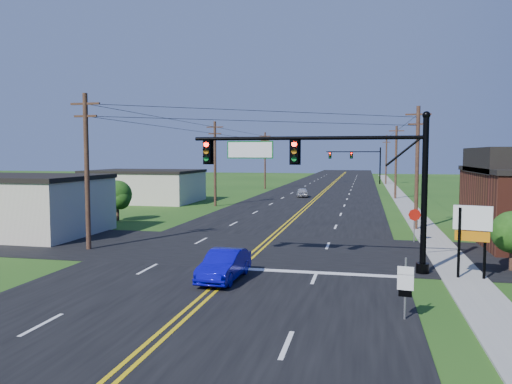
% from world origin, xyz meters
% --- Properties ---
extents(ground, '(260.00, 260.00, 0.00)m').
position_xyz_m(ground, '(0.00, 0.00, 0.00)').
color(ground, '#1E4413').
rests_on(ground, ground).
extents(road_main, '(16.00, 220.00, 0.04)m').
position_xyz_m(road_main, '(0.00, 50.00, 0.02)').
color(road_main, black).
rests_on(road_main, ground).
extents(road_cross, '(70.00, 10.00, 0.04)m').
position_xyz_m(road_cross, '(0.00, 12.00, 0.02)').
color(road_cross, black).
rests_on(road_cross, ground).
extents(sidewalk, '(2.00, 160.00, 0.08)m').
position_xyz_m(sidewalk, '(10.50, 40.00, 0.04)').
color(sidewalk, gray).
rests_on(sidewalk, ground).
extents(signal_mast_main, '(11.30, 0.60, 7.48)m').
position_xyz_m(signal_mast_main, '(4.34, 8.00, 4.75)').
color(signal_mast_main, black).
rests_on(signal_mast_main, ground).
extents(signal_mast_far, '(10.98, 0.60, 7.48)m').
position_xyz_m(signal_mast_far, '(4.44, 80.00, 4.55)').
color(signal_mast_far, black).
rests_on(signal_mast_far, ground).
extents(cream_bldg_near, '(10.20, 8.20, 4.10)m').
position_xyz_m(cream_bldg_near, '(-17.00, 14.00, 2.06)').
color(cream_bldg_near, beige).
rests_on(cream_bldg_near, ground).
extents(cream_bldg_far, '(12.20, 9.20, 3.70)m').
position_xyz_m(cream_bldg_far, '(-19.00, 38.00, 1.86)').
color(cream_bldg_far, beige).
rests_on(cream_bldg_far, ground).
extents(utility_pole_left_a, '(1.80, 0.28, 9.00)m').
position_xyz_m(utility_pole_left_a, '(-9.50, 10.00, 4.72)').
color(utility_pole_left_a, '#331F17').
rests_on(utility_pole_left_a, ground).
extents(utility_pole_left_b, '(1.80, 0.28, 9.00)m').
position_xyz_m(utility_pole_left_b, '(-9.50, 35.00, 4.72)').
color(utility_pole_left_b, '#331F17').
rests_on(utility_pole_left_b, ground).
extents(utility_pole_left_c, '(1.80, 0.28, 9.00)m').
position_xyz_m(utility_pole_left_c, '(-9.50, 62.00, 4.72)').
color(utility_pole_left_c, '#331F17').
rests_on(utility_pole_left_c, ground).
extents(utility_pole_right_a, '(1.80, 0.28, 9.00)m').
position_xyz_m(utility_pole_right_a, '(9.80, 22.00, 4.72)').
color(utility_pole_right_a, '#331F17').
rests_on(utility_pole_right_a, ground).
extents(utility_pole_right_b, '(1.80, 0.28, 9.00)m').
position_xyz_m(utility_pole_right_b, '(9.80, 48.00, 4.72)').
color(utility_pole_right_b, '#331F17').
rests_on(utility_pole_right_b, ground).
extents(utility_pole_right_c, '(1.80, 0.28, 9.00)m').
position_xyz_m(utility_pole_right_c, '(9.80, 78.00, 4.72)').
color(utility_pole_right_c, '#331F17').
rests_on(utility_pole_right_c, ground).
extents(tree_right_back, '(3.00, 3.00, 4.10)m').
position_xyz_m(tree_right_back, '(16.00, 26.00, 2.60)').
color(tree_right_back, '#331F17').
rests_on(tree_right_back, ground).
extents(tree_left, '(2.40, 2.40, 3.37)m').
position_xyz_m(tree_left, '(-14.00, 22.00, 2.16)').
color(tree_left, '#331F17').
rests_on(tree_left, ground).
extents(blue_car, '(1.56, 4.02, 1.31)m').
position_xyz_m(blue_car, '(0.16, 4.84, 0.65)').
color(blue_car, '#0B08B0').
rests_on(blue_car, ground).
extents(distant_car, '(1.99, 3.68, 1.19)m').
position_xyz_m(distant_car, '(-1.77, 48.03, 0.60)').
color(distant_car, silver).
rests_on(distant_car, ground).
extents(route_sign, '(0.53, 0.12, 2.12)m').
position_xyz_m(route_sign, '(7.50, 1.06, 1.23)').
color(route_sign, slate).
rests_on(route_sign, ground).
extents(stop_sign, '(0.76, 0.09, 2.14)m').
position_xyz_m(stop_sign, '(9.19, 16.39, 1.54)').
color(stop_sign, slate).
rests_on(stop_sign, ground).
extents(pylon_sign, '(1.60, 0.63, 3.29)m').
position_xyz_m(pylon_sign, '(10.77, 7.30, 2.40)').
color(pylon_sign, black).
rests_on(pylon_sign, ground).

